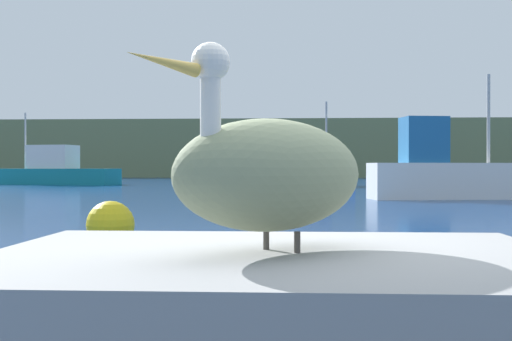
% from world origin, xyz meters
% --- Properties ---
extents(hillside_backdrop, '(140.00, 14.56, 6.38)m').
position_xyz_m(hillside_backdrop, '(0.00, 75.08, 3.19)').
color(hillside_backdrop, '#6B7A51').
rests_on(hillside_backdrop, ground).
extents(pier_dock, '(2.71, 2.04, 0.73)m').
position_xyz_m(pier_dock, '(-0.26, -0.69, 0.36)').
color(pier_dock, '#949494').
rests_on(pier_dock, ground).
extents(pelican, '(1.17, 1.32, 0.94)m').
position_xyz_m(pelican, '(-0.27, -0.70, 1.10)').
color(pelican, gray).
rests_on(pelican, pier_dock).
extents(fishing_boat_blue, '(7.85, 3.20, 5.10)m').
position_xyz_m(fishing_boat_blue, '(-0.28, 36.46, 0.79)').
color(fishing_boat_blue, blue).
rests_on(fishing_boat_blue, ground).
extents(fishing_boat_white, '(5.50, 2.28, 4.45)m').
position_xyz_m(fishing_boat_white, '(5.00, 20.21, 0.97)').
color(fishing_boat_white, white).
rests_on(fishing_boat_white, ground).
extents(fishing_boat_teal, '(8.29, 3.96, 4.72)m').
position_xyz_m(fishing_boat_teal, '(-15.69, 38.87, 0.90)').
color(fishing_boat_teal, teal).
rests_on(fishing_boat_teal, ground).
extents(mooring_buoy, '(0.66, 0.66, 0.66)m').
position_xyz_m(mooring_buoy, '(-2.72, 5.28, 0.33)').
color(mooring_buoy, yellow).
rests_on(mooring_buoy, ground).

